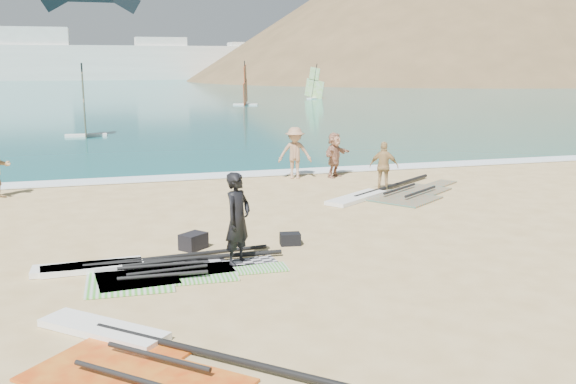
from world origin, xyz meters
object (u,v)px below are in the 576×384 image
object	(u,v)px
gear_bag_near	(193,241)
gear_bag_far	(290,239)
rig_red	(137,355)
rig_orange	(390,194)
beachgoer_back	(384,166)
beachgoer_right	(334,155)
rig_green	(139,271)
person_wetsuit	(238,219)
beachgoer_mid	(295,153)
rig_grey	(142,268)

from	to	relation	value
gear_bag_near	gear_bag_far	bearing A→B (deg)	-7.21
gear_bag_near	rig_red	bearing A→B (deg)	-106.44
rig_orange	rig_red	size ratio (longest dim) A/B	1.25
beachgoer_back	beachgoer_right	world-z (taller)	beachgoer_right
gear_bag_far	beachgoer_back	xyz separation A→B (m)	(4.85, 5.38, 0.68)
gear_bag_near	rig_orange	bearing A→B (deg)	31.55
gear_bag_near	beachgoer_back	world-z (taller)	beachgoer_back
rig_red	beachgoer_back	world-z (taller)	beachgoer_back
rig_orange	beachgoer_right	xyz separation A→B (m)	(-0.55, 3.71, 0.79)
gear_bag_far	beachgoer_back	bearing A→B (deg)	47.97
rig_orange	rig_green	bearing A→B (deg)	178.83
person_wetsuit	beachgoer_mid	distance (m)	10.42
beachgoer_back	beachgoer_right	bearing A→B (deg)	-45.06
person_wetsuit	rig_green	bearing A→B (deg)	135.44
rig_red	gear_bag_far	bearing A→B (deg)	96.36
rig_grey	gear_bag_near	xyz separation A→B (m)	(1.25, 1.26, 0.14)
gear_bag_near	beachgoer_right	xyz separation A→B (m)	(6.40, 7.98, 0.66)
rig_orange	beachgoer_back	world-z (taller)	beachgoer_back
person_wetsuit	beachgoer_back	distance (m)	9.11
rig_grey	rig_orange	distance (m)	9.90
rig_green	person_wetsuit	distance (m)	2.27
person_wetsuit	beachgoer_right	size ratio (longest dim) A/B	1.18
rig_green	beachgoer_back	bearing A→B (deg)	39.49
gear_bag_far	beachgoer_mid	xyz separation A→B (m)	(2.66, 8.41, 0.81)
beachgoer_mid	beachgoer_back	bearing A→B (deg)	-40.47
rig_grey	person_wetsuit	bearing A→B (deg)	-10.27
rig_orange	beachgoer_mid	bearing A→B (deg)	82.28
rig_green	beachgoer_right	size ratio (longest dim) A/B	3.11
beachgoer_back	beachgoer_mid	bearing A→B (deg)	-22.65
gear_bag_near	beachgoer_right	world-z (taller)	beachgoer_right
rig_green	beachgoer_back	size ratio (longest dim) A/B	3.18
rig_green	beachgoer_mid	distance (m)	11.44
beachgoer_back	rig_grey	bearing A→B (deg)	68.67
gear_bag_near	beachgoer_right	size ratio (longest dim) A/B	0.35
rig_orange	rig_red	world-z (taller)	rig_orange
beachgoer_mid	rig_green	bearing A→B (deg)	-109.48
rig_red	beachgoer_mid	bearing A→B (deg)	107.71
rig_grey	person_wetsuit	distance (m)	2.23
rig_grey	beachgoer_back	distance (m)	10.53
rig_green	beachgoer_right	bearing A→B (deg)	52.29
rig_red	rig_grey	bearing A→B (deg)	128.79
rig_orange	beachgoer_mid	size ratio (longest dim) A/B	3.05
rig_grey	beachgoer_back	bearing A→B (deg)	32.04
rig_grey	gear_bag_near	bearing A→B (deg)	40.05
gear_bag_near	rig_grey	bearing A→B (deg)	-134.67
gear_bag_far	person_wetsuit	size ratio (longest dim) A/B	0.24
rig_orange	person_wetsuit	distance (m)	8.48
rig_orange	gear_bag_near	world-z (taller)	gear_bag_near
rig_red	beachgoer_right	distance (m)	15.56
rig_red	beachgoer_back	size ratio (longest dim) A/B	2.83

